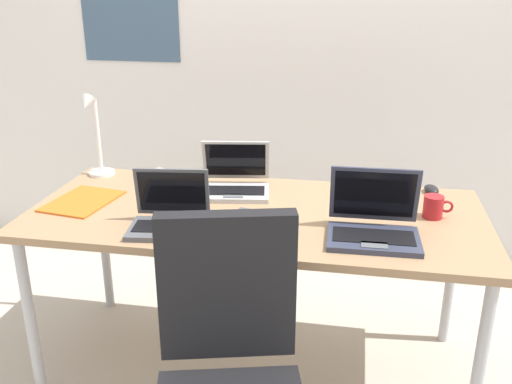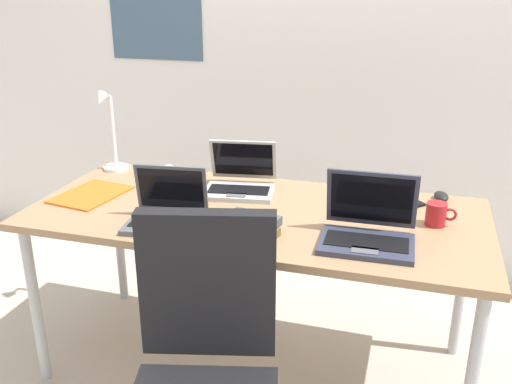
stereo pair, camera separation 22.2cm
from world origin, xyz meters
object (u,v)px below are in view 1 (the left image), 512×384
(laptop_center, at_px, (169,217))
(pill_bottle, at_px, (160,177))
(coffee_mug, at_px, (434,207))
(laptop_by_keyboard, at_px, (235,182))
(desk_lamp, at_px, (94,136))
(book_stack, at_px, (256,227))
(paper_folder_far_corner, at_px, (83,201))
(computer_mouse, at_px, (431,189))
(laptop_near_mouse, at_px, (374,225))
(cell_phone, at_px, (401,195))

(laptop_center, bearing_deg, pill_bottle, 113.63)
(coffee_mug, bearing_deg, laptop_by_keyboard, 170.42)
(desk_lamp, xyz_separation_m, coffee_mug, (1.49, -0.22, -0.15))
(laptop_by_keyboard, xyz_separation_m, laptop_center, (-0.16, -0.42, 0.00))
(book_stack, xyz_separation_m, paper_folder_far_corner, (-0.77, 0.20, -0.03))
(laptop_center, relative_size, computer_mouse, 3.20)
(pill_bottle, height_order, coffee_mug, coffee_mug)
(laptop_center, bearing_deg, paper_folder_far_corner, 157.07)
(laptop_center, height_order, computer_mouse, laptop_center)
(laptop_near_mouse, xyz_separation_m, paper_folder_far_corner, (-1.18, 0.13, -0.04))
(desk_lamp, height_order, pill_bottle, desk_lamp)
(laptop_by_keyboard, height_order, cell_phone, laptop_by_keyboard)
(laptop_by_keyboard, bearing_deg, laptop_center, -110.49)
(desk_lamp, xyz_separation_m, laptop_by_keyboard, (0.67, -0.08, -0.15))
(desk_lamp, bearing_deg, coffee_mug, -8.36)
(laptop_by_keyboard, bearing_deg, computer_mouse, 9.17)
(paper_folder_far_corner, relative_size, coffee_mug, 2.74)
(laptop_near_mouse, relative_size, cell_phone, 2.42)
(pill_bottle, bearing_deg, desk_lamp, 168.43)
(paper_folder_far_corner, bearing_deg, desk_lamp, 103.56)
(laptop_by_keyboard, distance_m, coffee_mug, 0.83)
(computer_mouse, height_order, pill_bottle, pill_bottle)
(laptop_center, distance_m, book_stack, 0.33)
(computer_mouse, bearing_deg, cell_phone, -167.54)
(laptop_by_keyboard, xyz_separation_m, book_stack, (0.17, -0.43, -0.01))
(computer_mouse, distance_m, cell_phone, 0.14)
(desk_lamp, bearing_deg, cell_phone, -0.20)
(cell_phone, distance_m, coffee_mug, 0.24)
(laptop_center, distance_m, computer_mouse, 1.14)
(laptop_by_keyboard, relative_size, laptop_center, 1.08)
(laptop_near_mouse, height_order, pill_bottle, laptop_near_mouse)
(desk_lamp, relative_size, pill_bottle, 5.07)
(pill_bottle, bearing_deg, computer_mouse, 5.85)
(laptop_by_keyboard, bearing_deg, coffee_mug, -9.58)
(laptop_near_mouse, distance_m, paper_folder_far_corner, 1.19)
(laptop_near_mouse, relative_size, book_stack, 1.49)
(cell_phone, distance_m, pill_bottle, 1.06)
(laptop_by_keyboard, bearing_deg, laptop_near_mouse, -31.51)
(laptop_center, relative_size, book_stack, 1.39)
(desk_lamp, height_order, laptop_near_mouse, desk_lamp)
(laptop_near_mouse, distance_m, cell_phone, 0.45)
(laptop_by_keyboard, height_order, coffee_mug, laptop_by_keyboard)
(desk_lamp, relative_size, laptop_near_mouse, 1.22)
(pill_bottle, xyz_separation_m, coffee_mug, (1.16, -0.15, 0.00))
(desk_lamp, bearing_deg, pill_bottle, -11.57)
(cell_phone, relative_size, book_stack, 0.62)
(laptop_near_mouse, relative_size, paper_folder_far_corner, 1.06)
(cell_phone, bearing_deg, coffee_mug, -108.14)
(laptop_center, height_order, book_stack, laptop_center)
(pill_bottle, relative_size, paper_folder_far_corner, 0.25)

